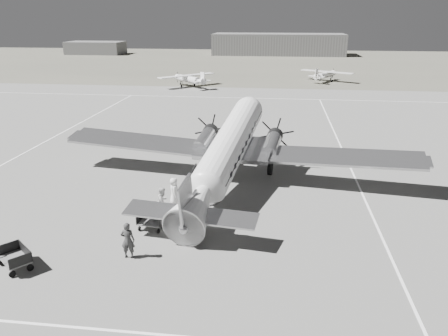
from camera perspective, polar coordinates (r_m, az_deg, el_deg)
ground at (r=31.19m, az=-3.86°, el=-3.96°), size 260.00×260.00×0.00m
taxi_line_near at (r=19.54m, az=-12.03°, el=-20.24°), size 60.00×0.15×0.01m
taxi_line_right at (r=31.34m, az=18.31°, el=-4.83°), size 0.15×80.00×0.01m
taxi_line_left at (r=46.48m, az=-23.78°, el=2.32°), size 0.15×60.00×0.01m
taxi_line_horizon at (r=69.43m, az=2.37°, el=9.14°), size 90.00×0.15×0.01m
grass_infield at (r=123.84m, az=4.58°, el=13.61°), size 260.00×90.00×0.01m
hangar_main at (r=148.37m, az=7.10°, el=15.75°), size 42.00×14.00×6.60m
shed_secondary at (r=155.74m, az=-16.40°, el=14.83°), size 18.00×10.00×4.00m
dc3_airliner at (r=32.26m, az=0.44°, el=2.07°), size 31.17×23.66×5.47m
light_plane_left at (r=80.44m, az=-4.65°, el=11.36°), size 14.70×14.71×2.38m
light_plane_right at (r=89.12m, az=13.13°, el=11.66°), size 13.65×12.92×2.23m
baggage_cart_near at (r=26.99m, az=-9.51°, el=-7.02°), size 1.74×1.33×0.91m
baggage_cart_far at (r=25.19m, az=-25.63°, el=-10.62°), size 2.38×2.31×1.10m
ground_crew at (r=24.02m, az=-12.46°, el=-9.20°), size 0.78×0.54×2.06m
ramp_agent at (r=28.37m, az=-7.97°, el=-4.39°), size 0.98×1.12×1.97m
passenger at (r=30.05m, az=-6.54°, el=-3.01°), size 0.82×1.05×1.91m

